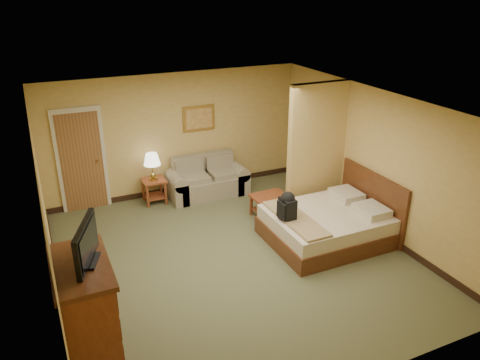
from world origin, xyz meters
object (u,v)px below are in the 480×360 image
loveseat (207,182)px  bed (330,224)px  dresser (87,311)px  coffee_table (272,203)px

loveseat → bed: 3.01m
dresser → loveseat: bearing=52.3°
bed → coffee_table: bearing=115.5°
loveseat → dresser: (-2.99, -3.87, 0.39)m
loveseat → dresser: 4.91m
coffee_table → bed: bearing=-64.5°
coffee_table → dresser: dresser is taller
coffee_table → loveseat: bearing=115.6°
loveseat → bed: size_ratio=0.82×
dresser → bed: (4.29, 1.16, -0.36)m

